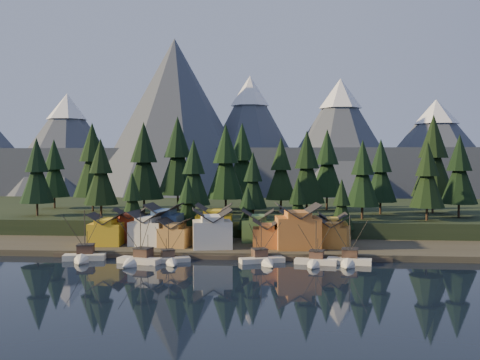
# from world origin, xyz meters

# --- Properties ---
(ground) EXTENTS (500.00, 500.00, 0.00)m
(ground) POSITION_xyz_m (0.00, 0.00, 0.00)
(ground) COLOR black
(ground) RESTS_ON ground
(shore_strip) EXTENTS (400.00, 50.00, 1.50)m
(shore_strip) POSITION_xyz_m (0.00, 40.00, 0.75)
(shore_strip) COLOR #373328
(shore_strip) RESTS_ON ground
(hillside) EXTENTS (420.00, 100.00, 6.00)m
(hillside) POSITION_xyz_m (0.00, 90.00, 3.00)
(hillside) COLOR black
(hillside) RESTS_ON ground
(dock) EXTENTS (80.00, 4.00, 1.00)m
(dock) POSITION_xyz_m (0.00, 16.50, 0.50)
(dock) COLOR #494034
(dock) RESTS_ON ground
(mountain_ridge) EXTENTS (560.00, 190.00, 90.00)m
(mountain_ridge) POSITION_xyz_m (-4.20, 213.59, 26.06)
(mountain_ridge) COLOR #4E5665
(mountain_ridge) RESTS_ON ground
(boat_0) EXTENTS (10.25, 10.94, 12.90)m
(boat_0) POSITION_xyz_m (-31.02, 10.63, 2.61)
(boat_0) COLOR beige
(boat_0) RESTS_ON ground
(boat_1) EXTENTS (10.62, 11.19, 12.27)m
(boat_1) POSITION_xyz_m (-17.60, 7.66, 2.38)
(boat_1) COLOR beige
(boat_1) RESTS_ON ground
(boat_2) EXTENTS (10.08, 10.38, 10.07)m
(boat_2) POSITION_xyz_m (-10.50, 9.55, 1.80)
(boat_2) COLOR beige
(boat_2) RESTS_ON ground
(boat_4) EXTENTS (10.90, 11.25, 11.06)m
(boat_4) POSITION_xyz_m (10.71, 10.89, 1.99)
(boat_4) COLOR beige
(boat_4) RESTS_ON ground
(boat_5) EXTENTS (9.95, 10.53, 10.79)m
(boat_5) POSITION_xyz_m (22.15, 10.06, 2.01)
(boat_5) COLOR silver
(boat_5) RESTS_ON ground
(boat_6) EXTENTS (10.48, 11.05, 12.15)m
(boat_6) POSITION_xyz_m (29.67, 10.98, 2.35)
(boat_6) COLOR silver
(boat_6) RESTS_ON ground
(house_front_0) EXTENTS (8.70, 8.28, 8.18)m
(house_front_0) POSITION_xyz_m (-30.39, 24.57, 5.80)
(house_front_0) COLOR gold
(house_front_0) RESTS_ON shore_strip
(house_front_1) EXTENTS (9.42, 9.13, 8.73)m
(house_front_1) POSITION_xyz_m (-19.57, 25.57, 6.08)
(house_front_1) COLOR beige
(house_front_1) RESTS_ON shore_strip
(house_front_2) EXTENTS (8.10, 8.15, 7.04)m
(house_front_2) POSITION_xyz_m (-12.32, 23.79, 5.20)
(house_front_2) COLOR #AA783C
(house_front_2) RESTS_ON shore_strip
(house_front_3) EXTENTS (11.13, 10.78, 9.67)m
(house_front_3) POSITION_xyz_m (-2.70, 22.79, 6.58)
(house_front_3) COLOR silver
(house_front_3) RESTS_ON shore_strip
(house_front_4) EXTENTS (7.23, 7.74, 7.02)m
(house_front_4) POSITION_xyz_m (10.85, 24.31, 5.19)
(house_front_4) COLOR #B7672F
(house_front_4) RESTS_ON shore_strip
(house_front_5) EXTENTS (11.51, 10.67, 11.03)m
(house_front_5) POSITION_xyz_m (18.60, 23.48, 7.29)
(house_front_5) COLOR #BB6E30
(house_front_5) RESTS_ON shore_strip
(house_front_6) EXTENTS (9.28, 8.98, 7.69)m
(house_front_6) POSITION_xyz_m (27.48, 25.71, 5.54)
(house_front_6) COLOR #A96E2B
(house_front_6) RESTS_ON shore_strip
(house_back_0) EXTENTS (9.62, 9.36, 8.97)m
(house_back_0) POSITION_xyz_m (-26.09, 31.22, 6.21)
(house_back_0) COLOR maroon
(house_back_0) RESTS_ON shore_strip
(house_back_1) EXTENTS (9.39, 9.50, 10.10)m
(house_back_1) POSITION_xyz_m (-17.06, 32.31, 6.80)
(house_back_1) COLOR #375483
(house_back_1) RESTS_ON shore_strip
(house_back_2) EXTENTS (10.06, 9.33, 10.12)m
(house_back_2) POSITION_xyz_m (-3.59, 33.37, 6.81)
(house_back_2) COLOR gold
(house_back_2) RESTS_ON shore_strip
(house_back_3) EXTENTS (8.60, 7.69, 8.58)m
(house_back_3) POSITION_xyz_m (8.24, 33.80, 6.01)
(house_back_3) COLOR #4F7941
(house_back_3) RESTS_ON shore_strip
(house_back_4) EXTENTS (9.14, 8.88, 8.67)m
(house_back_4) POSITION_xyz_m (18.23, 33.04, 6.05)
(house_back_4) COLOR #478146
(house_back_4) RESTS_ON shore_strip
(house_back_5) EXTENTS (7.28, 7.37, 8.14)m
(house_back_5) POSITION_xyz_m (27.70, 30.71, 5.77)
(house_back_5) COLOR gold
(house_back_5) RESTS_ON shore_strip
(tree_hill_0) EXTENTS (10.49, 10.49, 24.43)m
(tree_hill_0) POSITION_xyz_m (-62.00, 52.00, 19.35)
(tree_hill_0) COLOR #332319
(tree_hill_0) RESTS_ON hillside
(tree_hill_1) EXTENTS (13.00, 13.00, 30.27)m
(tree_hill_1) POSITION_xyz_m (-50.00, 68.00, 22.55)
(tree_hill_1) COLOR #332319
(tree_hill_1) RESTS_ON hillside
(tree_hill_2) EXTENTS (10.30, 10.30, 23.99)m
(tree_hill_2) POSITION_xyz_m (-40.00, 48.00, 19.12)
(tree_hill_2) COLOR #332319
(tree_hill_2) RESTS_ON hillside
(tree_hill_3) EXTENTS (12.76, 12.76, 29.73)m
(tree_hill_3) POSITION_xyz_m (-30.00, 60.00, 22.25)
(tree_hill_3) COLOR #332319
(tree_hill_3) RESTS_ON hillside
(tree_hill_4) EXTENTS (14.06, 14.06, 32.76)m
(tree_hill_4) POSITION_xyz_m (-22.00, 75.00, 23.91)
(tree_hill_4) COLOR #332319
(tree_hill_4) RESTS_ON hillside
(tree_hill_5) EXTENTS (10.15, 10.15, 23.64)m
(tree_hill_5) POSITION_xyz_m (-12.00, 50.00, 18.92)
(tree_hill_5) COLOR #332319
(tree_hill_5) RESTS_ON hillside
(tree_hill_6) EXTENTS (12.56, 12.56, 29.27)m
(tree_hill_6) POSITION_xyz_m (-4.00, 65.00, 22.00)
(tree_hill_6) COLOR #332319
(tree_hill_6) RESTS_ON hillside
(tree_hill_7) EXTENTS (8.52, 8.52, 19.86)m
(tree_hill_7) POSITION_xyz_m (6.00, 48.00, 16.85)
(tree_hill_7) COLOR #332319
(tree_hill_7) RESTS_ON hillside
(tree_hill_8) EXTENTS (10.78, 10.78, 25.12)m
(tree_hill_8) POSITION_xyz_m (14.00, 72.00, 19.73)
(tree_hill_8) COLOR #332319
(tree_hill_8) RESTS_ON hillside
(tree_hill_9) EXTENTS (11.39, 11.39, 26.53)m
(tree_hill_9) POSITION_xyz_m (22.00, 55.00, 20.51)
(tree_hill_9) COLOR #332319
(tree_hill_9) RESTS_ON hillside
(tree_hill_10) EXTENTS (12.17, 12.17, 28.34)m
(tree_hill_10) POSITION_xyz_m (30.00, 80.00, 21.50)
(tree_hill_10) COLOR #332319
(tree_hill_10) RESTS_ON hillside
(tree_hill_11) EXTENTS (10.04, 10.04, 23.40)m
(tree_hill_11) POSITION_xyz_m (38.00, 50.00, 18.79)
(tree_hill_11) COLOR #332319
(tree_hill_11) RESTS_ON hillside
(tree_hill_12) EXTENTS (10.41, 10.41, 24.26)m
(tree_hill_12) POSITION_xyz_m (46.00, 66.00, 19.26)
(tree_hill_12) COLOR #332319
(tree_hill_12) RESTS_ON hillside
(tree_hill_13) EXTENTS (9.83, 9.83, 22.90)m
(tree_hill_13) POSITION_xyz_m (56.00, 48.00, 18.52)
(tree_hill_13) COLOR #332319
(tree_hill_13) RESTS_ON hillside
(tree_hill_14) EXTENTS (13.93, 13.93, 32.45)m
(tree_hill_14) POSITION_xyz_m (64.00, 72.00, 23.75)
(tree_hill_14) COLOR #332319
(tree_hill_14) RESTS_ON hillside
(tree_hill_15) EXTENTS (13.26, 13.26, 30.90)m
(tree_hill_15) POSITION_xyz_m (0.00, 82.00, 22.89)
(tree_hill_15) COLOR #332319
(tree_hill_15) RESTS_ON hillside
(tree_hill_16) EXTENTS (10.80, 10.80, 25.15)m
(tree_hill_16) POSITION_xyz_m (-68.00, 78.00, 19.75)
(tree_hill_16) COLOR #332319
(tree_hill_16) RESTS_ON hillside
(tree_hill_17) EXTENTS (10.85, 10.85, 25.27)m
(tree_hill_17) POSITION_xyz_m (68.00, 58.00, 19.82)
(tree_hill_17) COLOR #332319
(tree_hill_17) RESTS_ON hillside
(tree_shore_0) EXTENTS (7.92, 7.92, 18.46)m
(tree_shore_0) POSITION_xyz_m (-28.00, 40.00, 11.58)
(tree_shore_0) COLOR #332319
(tree_shore_0) RESTS_ON shore_strip
(tree_shore_1) EXTENTS (7.49, 7.49, 17.45)m
(tree_shore_1) POSITION_xyz_m (-12.00, 40.00, 11.03)
(tree_shore_1) COLOR #332319
(tree_shore_1) RESTS_ON shore_strip
(tree_shore_2) EXTENTS (6.23, 6.23, 14.50)m
(tree_shore_2) POSITION_xyz_m (5.00, 40.00, 9.41)
(tree_shore_2) COLOR #332319
(tree_shore_2) RESTS_ON shore_strip
(tree_shore_3) EXTENTS (7.37, 7.37, 17.18)m
(tree_shore_3) POSITION_xyz_m (19.00, 40.00, 10.88)
(tree_shore_3) COLOR #332319
(tree_shore_3) RESTS_ON shore_strip
(tree_shore_4) EXTENTS (7.21, 7.21, 16.79)m
(tree_shore_4) POSITION_xyz_m (31.00, 40.00, 10.67)
(tree_shore_4) COLOR #332319
(tree_shore_4) RESTS_ON shore_strip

